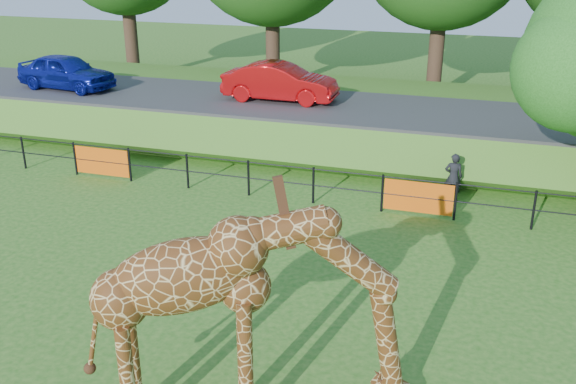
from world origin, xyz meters
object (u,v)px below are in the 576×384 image
car_blue (66,72)px  car_red (280,82)px  visitor (453,177)px  giraffe (254,318)px

car_blue → car_red: size_ratio=0.96×
car_blue → visitor: 16.30m
giraffe → car_blue: giraffe is taller
giraffe → car_red: giraffe is taller
giraffe → car_red: (-4.51, 14.97, 0.31)m
car_blue → visitor: car_blue is taller
giraffe → visitor: 10.67m
visitor → car_red: bearing=-39.0°
giraffe → visitor: size_ratio=3.58×
car_red → car_blue: bearing=94.3°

